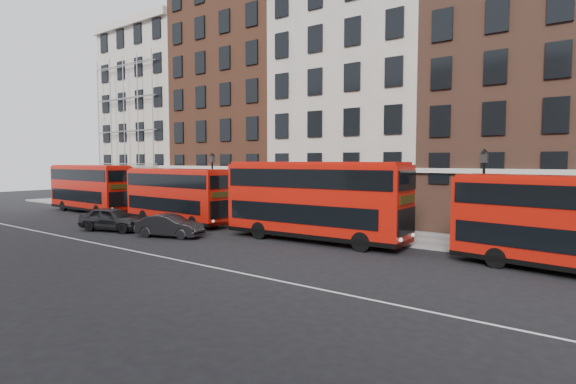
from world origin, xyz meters
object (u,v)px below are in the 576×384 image
Objects in this scene: bus_b at (177,194)px; car_rear at (113,219)px; bus_a at (90,187)px; car_front at (170,226)px; bus_d at (576,222)px; bus_c at (314,199)px.

bus_b is 2.11× the size of car_rear.
bus_a reaches higher than bus_b.
car_front is (4.47, -4.22, -1.55)m from bus_b.
car_front is at bearing -12.09° from bus_a.
bus_d is (25.85, 0.00, -0.01)m from bus_b.
bus_d is at bearing 1.83° from bus_a.
bus_b is (12.56, 0.00, -0.11)m from bus_a.
car_rear is at bearing -96.38° from bus_b.
bus_d is at bearing -2.41° from bus_c.
bus_d reaches higher than car_rear.
bus_b is 25.85m from bus_d.
bus_a is 38.40m from bus_d.
car_rear is (-0.75, -4.94, -1.44)m from bus_b.
bus_b is at bearing -172.16° from bus_d.
bus_a is 1.05× the size of bus_b.
bus_a is 2.45× the size of car_front.
bus_a is at bearing 50.13° from car_rear.
car_rear is at bearing -161.65° from bus_d.
bus_b is at bearing 1.83° from bus_a.
bus_b is at bearing 177.55° from bus_c.
bus_d is at bearing -96.67° from car_rear.
car_front is (17.02, -4.22, -1.66)m from bus_a.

